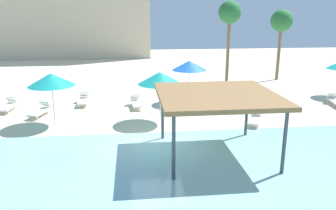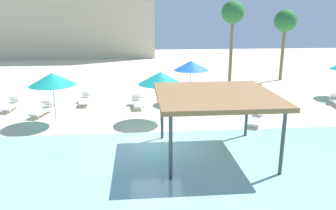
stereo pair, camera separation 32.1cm
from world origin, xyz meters
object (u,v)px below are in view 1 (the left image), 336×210
lounge_chair_0 (256,118)px  lounge_chair_4 (136,102)px  beach_umbrella_teal_0 (160,78)px  palm_tree_0 (281,22)px  lounge_chair_6 (336,100)px  shade_pavilion (217,97)px  lounge_chair_1 (41,110)px  lounge_chair_2 (9,105)px  beach_umbrella_teal_3 (51,80)px  palm_tree_1 (230,15)px  lounge_chair_3 (84,99)px  beach_umbrella_blue_1 (189,65)px

lounge_chair_0 → lounge_chair_4: same height
beach_umbrella_teal_0 → palm_tree_0: size_ratio=0.45×
lounge_chair_4 → lounge_chair_6: (12.89, -1.01, 0.00)m
shade_pavilion → lounge_chair_4: size_ratio=2.46×
lounge_chair_4 → palm_tree_0: (12.74, 7.72, 4.67)m
lounge_chair_1 → lounge_chair_2: size_ratio=1.04×
beach_umbrella_teal_3 → palm_tree_1: 16.58m
shade_pavilion → lounge_chair_3: 11.24m
lounge_chair_3 → lounge_chair_4: same height
lounge_chair_6 → palm_tree_0: palm_tree_0 is taller
shade_pavilion → lounge_chair_6: shade_pavilion is taller
lounge_chair_1 → lounge_chair_0: bearing=93.1°
shade_pavilion → lounge_chair_3: bearing=126.8°
beach_umbrella_blue_1 → beach_umbrella_teal_3: (-7.97, -3.79, -0.03)m
lounge_chair_0 → beach_umbrella_blue_1: bearing=-121.0°
lounge_chair_2 → lounge_chair_4: bearing=90.8°
beach_umbrella_teal_3 → lounge_chair_6: 17.56m
lounge_chair_2 → lounge_chair_4: 7.81m
beach_umbrella_blue_1 → lounge_chair_0: size_ratio=1.43×
lounge_chair_1 → lounge_chair_6: 18.45m
lounge_chair_0 → lounge_chair_3: 11.02m
beach_umbrella_teal_0 → beach_umbrella_blue_1: (2.28, 3.86, 0.05)m
shade_pavilion → lounge_chair_2: bearing=144.3°
beach_umbrella_teal_0 → lounge_chair_4: beach_umbrella_teal_0 is taller
shade_pavilion → lounge_chair_1: 11.17m
beach_umbrella_teal_0 → lounge_chair_1: bearing=165.1°
beach_umbrella_teal_0 → lounge_chair_0: bearing=-11.1°
beach_umbrella_blue_1 → lounge_chair_4: size_ratio=1.44×
lounge_chair_3 → lounge_chair_4: (3.42, -1.02, 0.00)m
lounge_chair_0 → palm_tree_1: bearing=-159.5°
lounge_chair_0 → lounge_chair_1: 12.27m
lounge_chair_3 → lounge_chair_4: 3.57m
beach_umbrella_teal_0 → lounge_chair_0: size_ratio=1.42×
lounge_chair_1 → lounge_chair_4: size_ratio=1.02×
lounge_chair_1 → lounge_chair_4: same height
lounge_chair_3 → beach_umbrella_blue_1: bearing=87.4°
lounge_chair_4 → lounge_chair_6: size_ratio=0.99×
shade_pavilion → lounge_chair_3: size_ratio=2.50×
lounge_chair_2 → palm_tree_1: bearing=116.5°
beach_umbrella_teal_3 → lounge_chair_6: (17.32, 1.94, -2.12)m
lounge_chair_3 → lounge_chair_2: bearing=-79.3°
shade_pavilion → lounge_chair_4: bearing=112.2°
palm_tree_0 → beach_umbrella_teal_0: bearing=-136.9°
beach_umbrella_teal_3 → shade_pavilion: bearing=-32.5°
palm_tree_1 → lounge_chair_4: bearing=-137.1°
lounge_chair_2 → lounge_chair_4: same height
shade_pavilion → lounge_chair_2: 13.72m
lounge_chair_4 → lounge_chair_6: same height
beach_umbrella_teal_0 → lounge_chair_3: 6.53m
lounge_chair_3 → palm_tree_0: 18.10m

